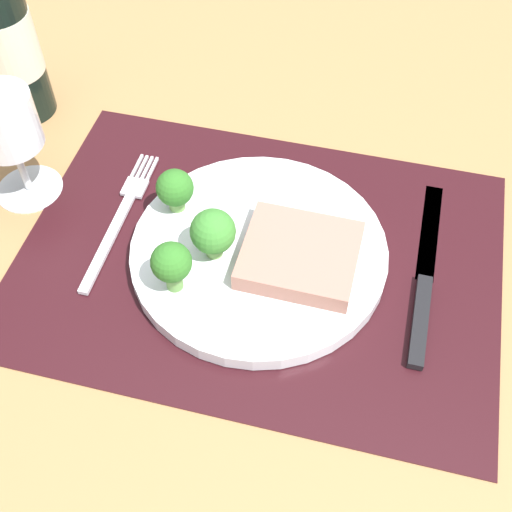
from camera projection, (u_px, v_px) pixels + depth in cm
name	position (u px, v px, depth cm)	size (l,w,h in cm)	color
ground_plane	(259.00, 268.00, 67.56)	(140.00, 110.00, 3.00)	#996D42
placemat	(259.00, 258.00, 66.25)	(47.55, 34.65, 0.30)	black
plate	(259.00, 252.00, 65.50)	(25.36, 25.36, 1.60)	silver
steak	(300.00, 255.00, 62.95)	(10.86, 9.64, 2.06)	#9E6B5B
broccoli_back_left	(175.00, 189.00, 65.88)	(3.81, 3.81, 4.79)	#6B994C
broccoli_near_steak	(213.00, 232.00, 61.89)	(4.37, 4.37, 5.48)	#6B994C
broccoli_near_fork	(171.00, 264.00, 59.27)	(3.79, 3.79, 5.60)	#5B8942
fork	(120.00, 217.00, 69.01)	(2.40, 19.20, 0.50)	silver
knife	(424.00, 283.00, 63.81)	(1.80, 23.00, 0.80)	black
wine_bottle	(2.00, 32.00, 71.91)	(6.97, 6.97, 28.89)	black
wine_glass	(6.00, 128.00, 65.22)	(7.14, 7.14, 12.59)	silver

